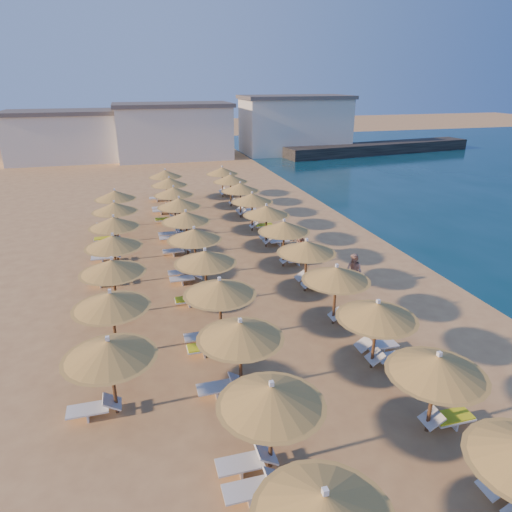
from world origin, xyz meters
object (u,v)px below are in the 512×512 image
object	(u,v)px
parasol_row_west	(194,235)
beachgoer_c	(299,243)
parasol_row_east	(284,227)
beachgoer_b	(354,272)
jetty	(379,148)

from	to	relation	value
parasol_row_west	beachgoer_c	xyz separation A→B (m)	(6.65, 1.36, -1.57)
parasol_row_east	parasol_row_west	xyz separation A→B (m)	(-5.16, 0.00, 0.00)
parasol_row_east	beachgoer_b	xyz separation A→B (m)	(2.57, -3.86, -1.45)
parasol_row_east	parasol_row_west	size ratio (longest dim) A/B	1.00
jetty	parasol_row_east	size ratio (longest dim) A/B	0.79
beachgoer_b	beachgoer_c	world-z (taller)	beachgoer_b
parasol_row_west	beachgoer_c	bearing A→B (deg)	11.55
jetty	parasol_row_east	world-z (taller)	parasol_row_east
beachgoer_c	parasol_row_west	bearing A→B (deg)	-105.22
beachgoer_b	parasol_row_east	bearing A→B (deg)	-174.86
jetty	parasol_row_east	xyz separation A→B (m)	(-27.71, -37.50, 1.65)
parasol_row_east	beachgoer_b	size ratio (longest dim) A/B	20.04
beachgoer_b	beachgoer_c	bearing A→B (deg)	163.17
parasol_row_east	beachgoer_c	distance (m)	2.55
parasol_row_west	beachgoer_c	size ratio (longest dim) A/B	22.74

